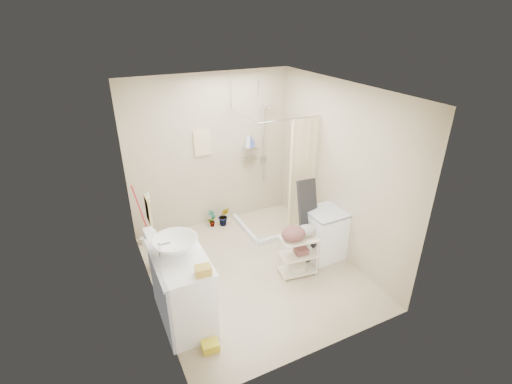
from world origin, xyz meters
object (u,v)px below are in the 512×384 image
toilet (170,247)px  laundry_rack (298,252)px  vanity (182,288)px  washing_machine (324,234)px

toilet → laundry_rack: 1.86m
vanity → laundry_rack: 1.72m
laundry_rack → vanity: bearing=-167.3°
vanity → washing_machine: (2.30, 0.34, -0.08)m
toilet → washing_machine: (2.18, -0.76, 0.05)m
washing_machine → laundry_rack: (-0.59, -0.20, -0.03)m
toilet → laundry_rack: bearing=-121.8°
washing_machine → laundry_rack: size_ratio=1.07×
laundry_rack → toilet: bearing=156.9°
toilet → vanity: bearing=173.1°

